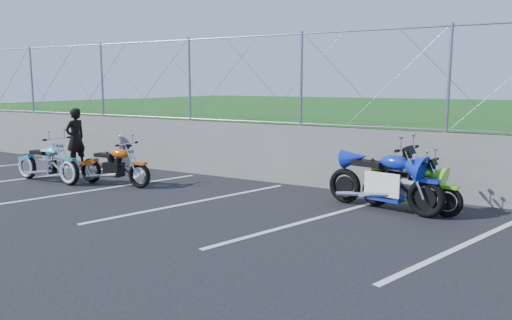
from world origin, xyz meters
The scene contains 10 objects.
ground centered at (0.00, 0.00, 0.00)m, with size 90.00×90.00×0.00m, color black.
retaining_wall centered at (0.00, 3.50, 0.65)m, with size 30.00×0.22×1.30m, color slate.
grass_field centered at (0.00, 13.50, 0.65)m, with size 30.00×20.00×1.30m, color #164713.
chain_link_fence centered at (0.00, 3.50, 2.30)m, with size 28.00×0.03×2.00m.
parking_lines centered at (1.20, 1.00, 0.00)m, with size 18.29×4.31×0.01m.
cruiser_turquoise centered at (-4.01, 0.88, 0.41)m, with size 2.07×0.65×1.03m.
naked_orange centered at (-2.43, 1.36, 0.41)m, with size 1.91×0.65×0.95m.
sportbike_green centered at (3.67, 2.34, 0.40)m, with size 1.80×0.64×0.94m.
sportbike_blue centered at (3.24, 2.20, 0.49)m, with size 2.19×0.78×1.14m.
person_standing centered at (-5.09, 2.57, 0.78)m, with size 0.57×0.38×1.57m, color black.
Camera 1 is at (5.58, -6.35, 2.24)m, focal length 35.00 mm.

